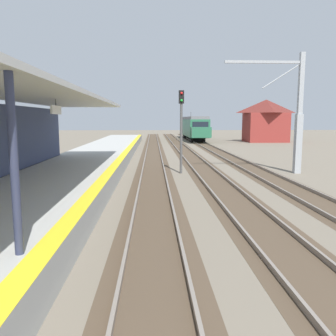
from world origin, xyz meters
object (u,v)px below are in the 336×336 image
Objects in this scene: approaching_train at (193,127)px; rail_signal_post at (181,123)px; distant_trackside_house at (266,120)px; catenary_pylon_far_side at (295,116)px.

approaching_train is 36.92m from rail_signal_post.
approaching_train is 11.98m from distant_trackside_house.
catenary_pylon_far_side is 1.14× the size of distant_trackside_house.
approaching_train is at bearing 93.21° from catenary_pylon_far_side.
catenary_pylon_far_side reaches higher than approaching_train.
approaching_train is at bearing 150.70° from distant_trackside_house.
distant_trackside_house is (15.44, 30.72, 0.14)m from rail_signal_post.
distant_trackside_house is (10.40, -5.84, 1.16)m from approaching_train.
distant_trackside_house reaches higher than rail_signal_post.
catenary_pylon_far_side reaches higher than rail_signal_post.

